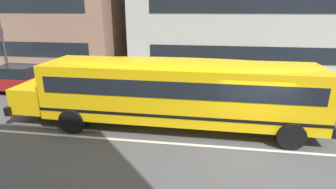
{
  "coord_description": "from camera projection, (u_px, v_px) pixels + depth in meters",
  "views": [
    {
      "loc": [
        -1.76,
        -8.86,
        4.93
      ],
      "look_at": [
        -3.21,
        0.79,
        1.7
      ],
      "focal_mm": 28.14,
      "sensor_mm": 36.0,
      "label": 1
    }
  ],
  "objects": [
    {
      "name": "ground_plane",
      "position": [
        251.0,
        149.0,
        9.62
      ],
      "size": [
        400.0,
        400.0,
        0.0
      ],
      "primitive_type": "plane",
      "color": "#4C4C4F"
    },
    {
      "name": "sidewalk_far",
      "position": [
        233.0,
        88.0,
        16.99
      ],
      "size": [
        120.0,
        3.0,
        0.01
      ],
      "primitive_type": "cube",
      "color": "gray",
      "rests_on": "ground_plane"
    },
    {
      "name": "lane_centreline",
      "position": [
        251.0,
        149.0,
        9.61
      ],
      "size": [
        110.0,
        0.16,
        0.01
      ],
      "primitive_type": "cube",
      "color": "silver",
      "rests_on": "ground_plane"
    },
    {
      "name": "school_bus",
      "position": [
        173.0,
        88.0,
        10.99
      ],
      "size": [
        13.14,
        3.18,
        2.93
      ],
      "rotation": [
        0.0,
        0.0,
        3.13
      ],
      "color": "yellow",
      "rests_on": "ground_plane"
    },
    {
      "name": "parked_car_red_past_driveway",
      "position": [
        20.0,
        79.0,
        15.8
      ],
      "size": [
        3.92,
        1.92,
        1.64
      ],
      "rotation": [
        0.0,
        0.0,
        -0.01
      ],
      "color": "maroon",
      "rests_on": "ground_plane"
    }
  ]
}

